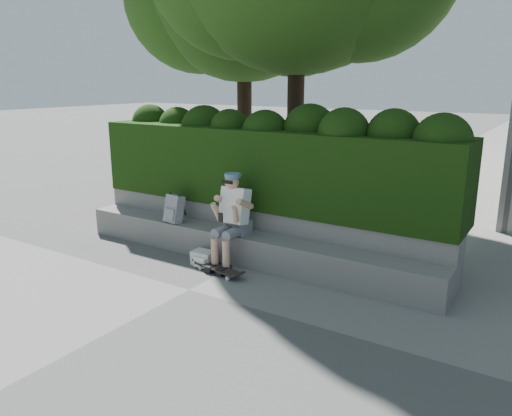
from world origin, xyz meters
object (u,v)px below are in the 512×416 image
Objects in this scene: skateboard at (218,268)px; backpack_plaid at (174,209)px; person at (232,216)px; backpack_ground at (204,258)px.

backpack_plaid is at bearing 169.58° from skateboard.
person is 0.78m from backpack_ground.
person is 1.63× the size of skateboard.
person reaches higher than backpack_plaid.
person reaches higher than skateboard.
backpack_ground is (0.83, -0.32, -0.57)m from backpack_plaid.
backpack_ground is (-0.37, -0.24, -0.65)m from person.
skateboard is 2.59× the size of backpack_ground.
backpack_ground is (-0.39, 0.16, 0.03)m from skateboard.
person is 1.21m from backpack_plaid.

